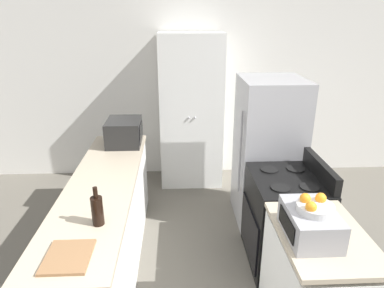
% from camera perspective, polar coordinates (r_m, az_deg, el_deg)
% --- Properties ---
extents(wall_back, '(7.00, 0.06, 2.60)m').
position_cam_1_polar(wall_back, '(5.02, -0.87, 9.22)').
color(wall_back, white).
rests_on(wall_back, ground_plane).
extents(counter_left, '(0.60, 2.52, 0.91)m').
position_cam_1_polar(counter_left, '(3.41, -14.17, -13.32)').
color(counter_left, silver).
rests_on(counter_left, ground_plane).
extents(counter_right, '(0.60, 0.86, 0.91)m').
position_cam_1_polar(counter_right, '(2.87, 19.74, -21.48)').
color(counter_right, silver).
rests_on(counter_right, ground_plane).
extents(pantry_cabinet, '(0.85, 0.60, 2.10)m').
position_cam_1_polar(pantry_cabinet, '(4.75, -0.16, 5.43)').
color(pantry_cabinet, white).
rests_on(pantry_cabinet, ground_plane).
extents(stove, '(0.66, 0.77, 1.07)m').
position_cam_1_polar(stove, '(3.48, 15.05, -12.11)').
color(stove, black).
rests_on(stove, ground_plane).
extents(refrigerator, '(0.70, 0.76, 1.68)m').
position_cam_1_polar(refrigerator, '(4.00, 12.47, -1.29)').
color(refrigerator, '#A3A3A8').
rests_on(refrigerator, ground_plane).
extents(microwave, '(0.39, 0.46, 0.29)m').
position_cam_1_polar(microwave, '(3.99, -11.22, 1.97)').
color(microwave, black).
rests_on(microwave, counter_left).
extents(wine_bottle, '(0.08, 0.08, 0.30)m').
position_cam_1_polar(wine_bottle, '(2.55, -15.51, -10.57)').
color(wine_bottle, black).
rests_on(wine_bottle, counter_left).
extents(toaster_oven, '(0.32, 0.44, 0.20)m').
position_cam_1_polar(toaster_oven, '(2.47, 19.06, -12.38)').
color(toaster_oven, '#939399').
rests_on(toaster_oven, counter_right).
extents(fruit_bowl, '(0.24, 0.24, 0.10)m').
position_cam_1_polar(fruit_bowl, '(2.40, 19.73, -9.71)').
color(fruit_bowl, silver).
rests_on(fruit_bowl, toaster_oven).
extents(cutting_board, '(0.28, 0.32, 0.02)m').
position_cam_1_polar(cutting_board, '(2.35, -19.94, -17.25)').
color(cutting_board, '#8E6642').
rests_on(cutting_board, counter_left).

